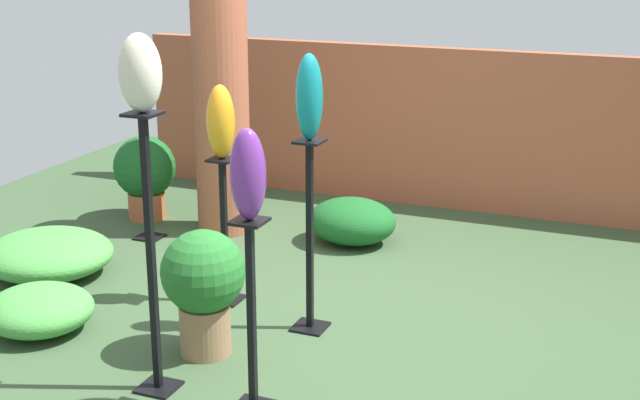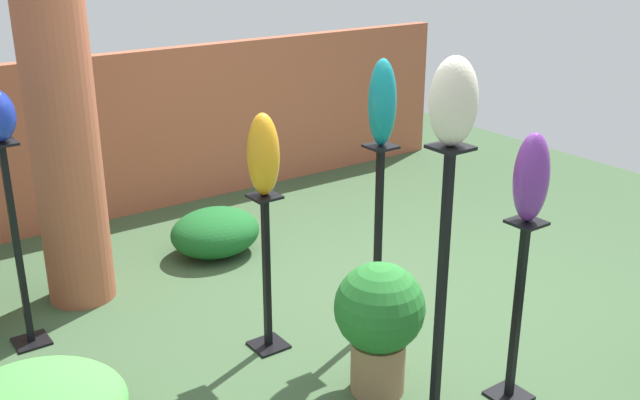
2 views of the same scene
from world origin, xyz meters
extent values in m
plane|color=#385133|center=(0.00, 0.00, 0.00)|extent=(8.00, 8.00, 0.00)
cube|color=#9E5138|center=(0.00, 2.60, 0.69)|extent=(5.60, 0.12, 1.38)
cylinder|color=#9E5138|center=(-1.42, 1.32, 1.06)|extent=(0.43, 0.43, 2.11)
cube|color=black|center=(-0.07, -0.14, 0.01)|extent=(0.20, 0.20, 0.01)
cube|color=black|center=(-0.07, -0.14, 0.59)|extent=(0.04, 0.04, 1.17)
cube|color=black|center=(-0.07, -0.14, 1.17)|extent=(0.16, 0.16, 0.02)
cube|color=black|center=(-0.74, 0.05, 0.01)|extent=(0.20, 0.20, 0.01)
cube|color=black|center=(-0.74, 0.05, 0.48)|extent=(0.04, 0.04, 0.96)
cube|color=black|center=(-0.74, 0.05, 0.95)|extent=(0.16, 0.16, 0.01)
cube|color=black|center=(-1.88, 0.91, 0.01)|extent=(0.20, 0.20, 0.01)
cube|color=black|center=(-1.88, 0.91, 0.63)|extent=(0.04, 0.04, 1.25)
cube|color=black|center=(-1.88, 0.91, 1.24)|extent=(0.16, 0.16, 0.02)
cube|color=black|center=(0.03, -1.12, 0.01)|extent=(0.20, 0.20, 0.01)
cube|color=black|center=(0.03, -1.12, 0.50)|extent=(0.04, 0.04, 1.01)
cube|color=black|center=(0.03, -1.12, 1.00)|extent=(0.16, 0.16, 0.02)
cube|color=black|center=(-0.53, -1.13, 0.74)|extent=(0.04, 0.04, 1.48)
cube|color=black|center=(-0.53, -1.13, 1.48)|extent=(0.16, 0.16, 0.02)
ellipsoid|color=#0F727A|center=(-0.07, -0.14, 1.42)|extent=(0.15, 0.17, 0.50)
ellipsoid|color=orange|center=(-0.74, 0.05, 1.19)|extent=(0.18, 0.18, 0.46)
ellipsoid|color=#6B2D8C|center=(0.03, -1.12, 1.23)|extent=(0.17, 0.17, 0.44)
ellipsoid|color=beige|center=(-0.53, -1.13, 1.67)|extent=(0.21, 0.20, 0.38)
cylinder|color=#936B4C|center=(-0.50, -0.66, 0.15)|extent=(0.29, 0.29, 0.30)
sphere|color=#236B28|center=(-0.50, -0.66, 0.50)|extent=(0.48, 0.48, 0.48)
ellipsoid|color=#195923|center=(-0.37, 1.41, 0.18)|extent=(0.68, 0.59, 0.35)
camera|label=1|loc=(1.85, -4.71, 2.33)|focal=50.00mm
camera|label=2|loc=(-2.74, -3.27, 2.37)|focal=42.00mm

